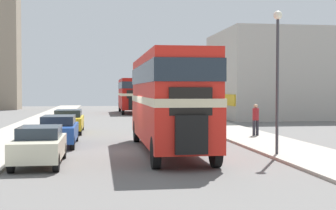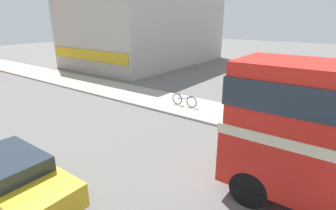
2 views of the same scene
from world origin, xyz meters
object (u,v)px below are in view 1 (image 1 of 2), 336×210
bicycle_on_pavement (222,123)px  street_lamp (277,60)px  double_decker_bus (168,95)px  car_parked_mid (58,130)px  car_parked_far (68,121)px  pedestrian_walking (256,118)px  bus_distant (131,93)px  car_parked_near (40,145)px

bicycle_on_pavement → street_lamp: street_lamp is taller
double_decker_bus → car_parked_mid: (-5.02, 3.16, -1.76)m
car_parked_far → street_lamp: 15.64m
pedestrian_walking → bus_distant: bearing=100.0°
double_decker_bus → car_parked_near: (-5.18, -2.90, -1.79)m
bicycle_on_pavement → car_parked_far: bearing=-177.1°
car_parked_mid → bicycle_on_pavement: size_ratio=2.56×
car_parked_near → pedestrian_walking: size_ratio=2.19×
bus_distant → car_parked_mid: size_ratio=2.35×
double_decker_bus → street_lamp: (4.22, -2.13, 1.43)m
bus_distant → car_parked_near: (-5.82, -38.20, -1.70)m
car_parked_mid → bicycle_on_pavement: car_parked_mid is taller
bicycle_on_pavement → bus_distant: bearing=100.7°
car_parked_near → bicycle_on_pavement: size_ratio=2.26×
double_decker_bus → pedestrian_walking: bearing=42.9°
car_parked_near → car_parked_mid: 6.07m
car_parked_far → street_lamp: street_lamp is taller
pedestrian_walking → bicycle_on_pavement: (-0.61, 5.13, -0.67)m
car_parked_far → pedestrian_walking: 11.85m
car_parked_near → bicycle_on_pavement: 17.11m
car_parked_near → car_parked_far: size_ratio=0.86×
car_parked_near → car_parked_mid: (0.15, 6.06, 0.03)m
bus_distant → pedestrian_walking: (5.28, -29.81, -1.29)m
car_parked_near → car_parked_far: (0.18, 13.00, 0.03)m
double_decker_bus → bicycle_on_pavement: double_decker_bus is taller
car_parked_mid → car_parked_far: 6.94m
car_parked_far → pedestrian_walking: bearing=-22.9°
bicycle_on_pavement → pedestrian_walking: bearing=-83.2°
pedestrian_walking → bicycle_on_pavement: bearing=96.8°
pedestrian_walking → street_lamp: size_ratio=0.31×
double_decker_bus → pedestrian_walking: (5.92, 5.49, -1.38)m
bus_distant → pedestrian_walking: size_ratio=5.83×
car_parked_near → bicycle_on_pavement: bearing=52.2°
bus_distant → car_parked_far: (-5.64, -25.20, -1.66)m
car_parked_near → bus_distant: bearing=81.3°
bus_distant → car_parked_near: 38.68m
car_parked_near → street_lamp: (9.39, 0.77, 3.22)m
car_parked_near → pedestrian_walking: pedestrian_walking is taller
double_decker_bus → street_lamp: bearing=-26.8°
car_parked_mid → street_lamp: size_ratio=0.77×
pedestrian_walking → bicycle_on_pavement: 5.20m
bicycle_on_pavement → car_parked_mid: bearing=-144.2°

